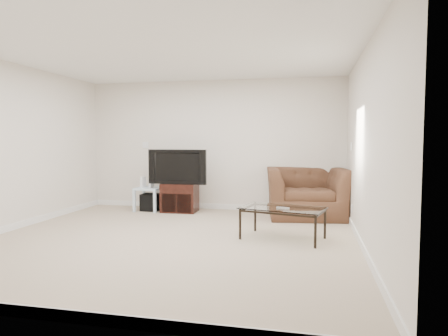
% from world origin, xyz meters
% --- Properties ---
extents(floor, '(5.00, 5.00, 0.00)m').
position_xyz_m(floor, '(0.00, 0.00, 0.00)').
color(floor, tan).
rests_on(floor, ground).
extents(ceiling, '(5.00, 5.00, 0.00)m').
position_xyz_m(ceiling, '(0.00, 0.00, 2.50)').
color(ceiling, white).
rests_on(ceiling, ground).
extents(wall_back, '(5.00, 0.02, 2.50)m').
position_xyz_m(wall_back, '(0.00, 2.50, 1.25)').
color(wall_back, silver).
rests_on(wall_back, ground).
extents(wall_left, '(0.02, 5.00, 2.50)m').
position_xyz_m(wall_left, '(-2.50, 0.00, 1.25)').
color(wall_left, silver).
rests_on(wall_left, ground).
extents(wall_right, '(0.02, 5.00, 2.50)m').
position_xyz_m(wall_right, '(2.50, 0.00, 1.25)').
color(wall_right, silver).
rests_on(wall_right, ground).
extents(plate_back, '(0.12, 0.02, 0.12)m').
position_xyz_m(plate_back, '(-1.40, 2.49, 1.25)').
color(plate_back, white).
rests_on(plate_back, wall_back).
extents(plate_right_switch, '(0.02, 0.09, 0.13)m').
position_xyz_m(plate_right_switch, '(2.49, 1.60, 1.25)').
color(plate_right_switch, white).
rests_on(plate_right_switch, wall_right).
extents(plate_right_outlet, '(0.02, 0.08, 0.12)m').
position_xyz_m(plate_right_outlet, '(2.49, 1.30, 0.30)').
color(plate_right_outlet, white).
rests_on(plate_right_outlet, wall_right).
extents(tv_stand, '(0.66, 0.47, 0.54)m').
position_xyz_m(tv_stand, '(-0.54, 2.05, 0.27)').
color(tv_stand, black).
rests_on(tv_stand, floor).
extents(dvd_player, '(0.35, 0.25, 0.05)m').
position_xyz_m(dvd_player, '(-0.53, 2.01, 0.45)').
color(dvd_player, black).
rests_on(dvd_player, tv_stand).
extents(television, '(1.03, 0.22, 0.64)m').
position_xyz_m(television, '(-0.53, 2.02, 0.86)').
color(television, black).
rests_on(television, tv_stand).
extents(side_table, '(0.48, 0.48, 0.45)m').
position_xyz_m(side_table, '(-1.15, 2.05, 0.22)').
color(side_table, '#AEC8D1').
rests_on(side_table, floor).
extents(subwoofer, '(0.34, 0.34, 0.33)m').
position_xyz_m(subwoofer, '(-1.12, 2.07, 0.16)').
color(subwoofer, black).
rests_on(subwoofer, floor).
extents(game_console, '(0.07, 0.15, 0.20)m').
position_xyz_m(game_console, '(-1.26, 2.04, 0.55)').
color(game_console, white).
rests_on(game_console, side_table).
extents(game_case, '(0.06, 0.13, 0.18)m').
position_xyz_m(game_case, '(-1.10, 2.03, 0.53)').
color(game_case, silver).
rests_on(game_case, side_table).
extents(recliner, '(1.44, 1.04, 1.16)m').
position_xyz_m(recliner, '(1.79, 2.05, 0.58)').
color(recliner, '#4F341C').
rests_on(recliner, floor).
extents(coffee_table, '(1.22, 0.88, 0.43)m').
position_xyz_m(coffee_table, '(1.50, 0.37, 0.22)').
color(coffee_table, black).
rests_on(coffee_table, floor).
extents(remote, '(0.18, 0.10, 0.02)m').
position_xyz_m(remote, '(1.50, 0.28, 0.44)').
color(remote, '#B2B2B7').
rests_on(remote, coffee_table).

